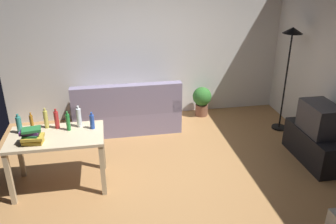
{
  "coord_description": "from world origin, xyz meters",
  "views": [
    {
      "loc": [
        -0.73,
        -4.13,
        2.85
      ],
      "look_at": [
        0.1,
        0.5,
        0.75
      ],
      "focal_mm": 37.43,
      "sensor_mm": 36.0,
      "label": 1
    }
  ],
  "objects_px": {
    "bottle_blue": "(92,122)",
    "torchiere_lamp": "(290,51)",
    "bottle_red": "(57,120)",
    "bottle_clear": "(79,117)",
    "couch": "(127,112)",
    "tv_stand": "(314,146)",
    "bottle_green": "(68,122)",
    "bottle_tall": "(19,125)",
    "potted_plant": "(202,99)",
    "bottle_squat": "(46,119)",
    "bottle_amber": "(32,123)",
    "tv": "(320,118)",
    "book_stack": "(32,136)",
    "desk": "(57,142)"
  },
  "relations": [
    {
      "from": "bottle_green",
      "to": "potted_plant",
      "type": "bearing_deg",
      "value": 37.45
    },
    {
      "from": "desk",
      "to": "bottle_red",
      "type": "height_order",
      "value": "bottle_red"
    },
    {
      "from": "torchiere_lamp",
      "to": "potted_plant",
      "type": "relative_size",
      "value": 3.18
    },
    {
      "from": "bottle_squat",
      "to": "potted_plant",
      "type": "bearing_deg",
      "value": 32.25
    },
    {
      "from": "torchiere_lamp",
      "to": "bottle_amber",
      "type": "distance_m",
      "value": 4.13
    },
    {
      "from": "bottle_amber",
      "to": "tv_stand",
      "type": "bearing_deg",
      "value": -2.38
    },
    {
      "from": "potted_plant",
      "to": "tv",
      "type": "bearing_deg",
      "value": -56.93
    },
    {
      "from": "tv_stand",
      "to": "bottle_tall",
      "type": "distance_m",
      "value": 4.2
    },
    {
      "from": "torchiere_lamp",
      "to": "bottle_tall",
      "type": "height_order",
      "value": "torchiere_lamp"
    },
    {
      "from": "tv",
      "to": "torchiere_lamp",
      "type": "distance_m",
      "value": 1.31
    },
    {
      "from": "bottle_green",
      "to": "book_stack",
      "type": "relative_size",
      "value": 0.96
    },
    {
      "from": "torchiere_lamp",
      "to": "bottle_red",
      "type": "distance_m",
      "value": 3.83
    },
    {
      "from": "bottle_squat",
      "to": "bottle_clear",
      "type": "bearing_deg",
      "value": -6.15
    },
    {
      "from": "bottle_blue",
      "to": "torchiere_lamp",
      "type": "bearing_deg",
      "value": 16.64
    },
    {
      "from": "bottle_squat",
      "to": "bottle_clear",
      "type": "distance_m",
      "value": 0.43
    },
    {
      "from": "bottle_amber",
      "to": "book_stack",
      "type": "relative_size",
      "value": 1.0
    },
    {
      "from": "potted_plant",
      "to": "bottle_clear",
      "type": "relative_size",
      "value": 1.9
    },
    {
      "from": "torchiere_lamp",
      "to": "bottle_green",
      "type": "bearing_deg",
      "value": -164.81
    },
    {
      "from": "bottle_clear",
      "to": "bottle_tall",
      "type": "bearing_deg",
      "value": -175.42
    },
    {
      "from": "bottle_tall",
      "to": "bottle_green",
      "type": "height_order",
      "value": "bottle_tall"
    },
    {
      "from": "bottle_amber",
      "to": "bottle_red",
      "type": "height_order",
      "value": "bottle_red"
    },
    {
      "from": "couch",
      "to": "tv_stand",
      "type": "distance_m",
      "value": 3.13
    },
    {
      "from": "tv_stand",
      "to": "bottle_blue",
      "type": "distance_m",
      "value": 3.29
    },
    {
      "from": "tv_stand",
      "to": "bottle_green",
      "type": "xyz_separation_m",
      "value": [
        -3.54,
        0.14,
        0.64
      ]
    },
    {
      "from": "desk",
      "to": "book_stack",
      "type": "height_order",
      "value": "book_stack"
    },
    {
      "from": "tv_stand",
      "to": "book_stack",
      "type": "height_order",
      "value": "book_stack"
    },
    {
      "from": "desk",
      "to": "bottle_clear",
      "type": "relative_size",
      "value": 4.01
    },
    {
      "from": "bottle_red",
      "to": "bottle_clear",
      "type": "relative_size",
      "value": 0.93
    },
    {
      "from": "bottle_amber",
      "to": "book_stack",
      "type": "height_order",
      "value": "bottle_amber"
    },
    {
      "from": "bottle_red",
      "to": "bottle_green",
      "type": "distance_m",
      "value": 0.18
    },
    {
      "from": "tv",
      "to": "torchiere_lamp",
      "type": "bearing_deg",
      "value": 0.19
    },
    {
      "from": "torchiere_lamp",
      "to": "bottle_tall",
      "type": "distance_m",
      "value": 4.28
    },
    {
      "from": "bottle_tall",
      "to": "bottle_clear",
      "type": "bearing_deg",
      "value": 4.58
    },
    {
      "from": "bottle_green",
      "to": "bottle_squat",
      "type": "bearing_deg",
      "value": 156.55
    },
    {
      "from": "torchiere_lamp",
      "to": "bottle_clear",
      "type": "distance_m",
      "value": 3.55
    },
    {
      "from": "desk",
      "to": "torchiere_lamp",
      "type": "bearing_deg",
      "value": 16.29
    },
    {
      "from": "book_stack",
      "to": "bottle_blue",
      "type": "bearing_deg",
      "value": 22.11
    },
    {
      "from": "potted_plant",
      "to": "bottle_green",
      "type": "bearing_deg",
      "value": -142.55
    },
    {
      "from": "tv",
      "to": "potted_plant",
      "type": "height_order",
      "value": "tv"
    },
    {
      "from": "couch",
      "to": "tv",
      "type": "distance_m",
      "value": 3.16
    },
    {
      "from": "torchiere_lamp",
      "to": "desk",
      "type": "xyz_separation_m",
      "value": [
        -3.69,
        -1.07,
        -0.76
      ]
    },
    {
      "from": "bottle_tall",
      "to": "bottle_clear",
      "type": "relative_size",
      "value": 0.9
    },
    {
      "from": "desk",
      "to": "bottle_blue",
      "type": "relative_size",
      "value": 5.16
    },
    {
      "from": "desk",
      "to": "bottle_blue",
      "type": "height_order",
      "value": "bottle_blue"
    },
    {
      "from": "potted_plant",
      "to": "bottle_squat",
      "type": "xyz_separation_m",
      "value": [
        -2.6,
        -1.64,
        0.55
      ]
    },
    {
      "from": "bottle_red",
      "to": "couch",
      "type": "bearing_deg",
      "value": 53.9
    },
    {
      "from": "torchiere_lamp",
      "to": "bottle_blue",
      "type": "relative_size",
      "value": 7.78
    },
    {
      "from": "bottle_tall",
      "to": "bottle_squat",
      "type": "bearing_deg",
      "value": 18.52
    },
    {
      "from": "desk",
      "to": "bottle_red",
      "type": "xyz_separation_m",
      "value": [
        0.0,
        0.2,
        0.23
      ]
    },
    {
      "from": "tv",
      "to": "bottle_green",
      "type": "xyz_separation_m",
      "value": [
        -3.54,
        0.14,
        0.18
      ]
    }
  ]
}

